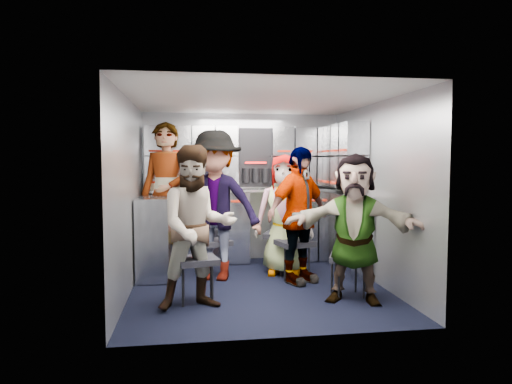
{
  "coord_description": "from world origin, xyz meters",
  "views": [
    {
      "loc": [
        -0.75,
        -5.03,
        1.44
      ],
      "look_at": [
        0.03,
        0.35,
        1.05
      ],
      "focal_mm": 32.0,
      "sensor_mm": 36.0,
      "label": 1
    }
  ],
  "objects": [
    {
      "name": "attendant_arc_b",
      "position": [
        -0.46,
        0.42,
        0.89
      ],
      "size": [
        1.31,
        1.01,
        1.79
      ],
      "primitive_type": "imported",
      "rotation": [
        0.0,
        0.0,
        -0.34
      ],
      "color": "black",
      "rests_on": "ground"
    },
    {
      "name": "attendant_arc_d",
      "position": [
        0.5,
        0.11,
        0.8
      ],
      "size": [
        0.99,
        0.83,
        1.59
      ],
      "primitive_type": "imported",
      "rotation": [
        0.0,
        0.0,
        0.58
      ],
      "color": "black",
      "rests_on": "ground"
    },
    {
      "name": "jump_seat_mid_left",
      "position": [
        -0.46,
        0.6,
        0.39
      ],
      "size": [
        0.48,
        0.47,
        0.44
      ],
      "rotation": [
        0.0,
        0.0,
        0.38
      ],
      "color": "black",
      "rests_on": "ground"
    },
    {
      "name": "cart_bank_left",
      "position": [
        -1.19,
        0.56,
        0.49
      ],
      "size": [
        0.38,
        0.76,
        0.99
      ],
      "primitive_type": "cube",
      "color": "gray",
      "rests_on": "ground"
    },
    {
      "name": "coffee_niche",
      "position": [
        0.18,
        1.41,
        1.47
      ],
      "size": [
        0.46,
        0.16,
        0.84
      ],
      "primitive_type": null,
      "color": "black",
      "rests_on": "wall_back"
    },
    {
      "name": "wall_back",
      "position": [
        0.0,
        1.5,
        1.05
      ],
      "size": [
        2.8,
        0.04,
        2.1
      ],
      "primitive_type": "cube",
      "color": "#989DA6",
      "rests_on": "ground"
    },
    {
      "name": "jump_seat_mid_right",
      "position": [
        0.5,
        0.29,
        0.41
      ],
      "size": [
        0.48,
        0.47,
        0.47
      ],
      "rotation": [
        0.0,
        0.0,
        0.28
      ],
      "color": "black",
      "rests_on": "ground"
    },
    {
      "name": "cup_right",
      "position": [
        0.74,
        1.23,
        1.08
      ],
      "size": [
        0.09,
        0.09,
        0.11
      ],
      "primitive_type": "cylinder",
      "color": "tan",
      "rests_on": "counter"
    },
    {
      "name": "ceiling",
      "position": [
        0.0,
        0.0,
        2.1
      ],
      "size": [
        2.8,
        3.0,
        0.02
      ],
      "primitive_type": "cube",
      "color": "silver",
      "rests_on": "wall_back"
    },
    {
      "name": "wall_left",
      "position": [
        -1.4,
        0.0,
        1.05
      ],
      "size": [
        0.04,
        3.0,
        2.1
      ],
      "primitive_type": "cube",
      "color": "#989DA6",
      "rests_on": "ground"
    },
    {
      "name": "counter",
      "position": [
        0.0,
        1.29,
        1.01
      ],
      "size": [
        2.68,
        0.42,
        0.03
      ],
      "primitive_type": "cube",
      "color": "silver",
      "rests_on": "cart_bank_back"
    },
    {
      "name": "locker_bank_right",
      "position": [
        1.25,
        0.7,
        1.49
      ],
      "size": [
        0.28,
        1.0,
        0.82
      ],
      "primitive_type": "cube",
      "color": "gray",
      "rests_on": "wall_right"
    },
    {
      "name": "wall_right",
      "position": [
        1.4,
        0.0,
        1.05
      ],
      "size": [
        0.04,
        3.0,
        2.1
      ],
      "primitive_type": "cube",
      "color": "#989DA6",
      "rests_on": "ground"
    },
    {
      "name": "jump_seat_near_right",
      "position": [
        0.89,
        -0.48,
        0.38
      ],
      "size": [
        0.47,
        0.46,
        0.43
      ],
      "rotation": [
        0.0,
        0.0,
        -0.39
      ],
      "color": "black",
      "rests_on": "ground"
    },
    {
      "name": "floor",
      "position": [
        0.0,
        0.0,
        0.0
      ],
      "size": [
        3.0,
        3.0,
        0.0
      ],
      "primitive_type": "plane",
      "color": "black",
      "rests_on": "ground"
    },
    {
      "name": "locker_bank_back",
      "position": [
        0.0,
        1.35,
        1.49
      ],
      "size": [
        2.68,
        0.28,
        0.82
      ],
      "primitive_type": "cube",
      "color": "gray",
      "rests_on": "wall_back"
    },
    {
      "name": "right_cabinet",
      "position": [
        1.25,
        0.6,
        0.5
      ],
      "size": [
        0.28,
        1.2,
        1.0
      ],
      "primitive_type": "cube",
      "color": "gray",
      "rests_on": "ground"
    },
    {
      "name": "attendant_standing",
      "position": [
        -1.05,
        0.95,
        0.96
      ],
      "size": [
        0.82,
        0.68,
        1.93
      ],
      "primitive_type": "imported",
      "rotation": [
        0.0,
        0.0,
        -0.36
      ],
      "color": "black",
      "rests_on": "ground"
    },
    {
      "name": "bottle_left",
      "position": [
        -0.11,
        1.24,
        1.15
      ],
      "size": [
        0.07,
        0.07,
        0.24
      ],
      "primitive_type": "cylinder",
      "color": "white",
      "rests_on": "counter"
    },
    {
      "name": "bottle_right",
      "position": [
        0.69,
        1.24,
        1.16
      ],
      "size": [
        0.06,
        0.06,
        0.27
      ],
      "primitive_type": "cylinder",
      "color": "white",
      "rests_on": "counter"
    },
    {
      "name": "jump_seat_center",
      "position": [
        0.43,
        0.73,
        0.44
      ],
      "size": [
        0.54,
        0.52,
        0.5
      ],
      "rotation": [
        0.0,
        0.0,
        -0.39
      ],
      "color": "black",
      "rests_on": "ground"
    },
    {
      "name": "attendant_arc_c",
      "position": [
        0.43,
        0.55,
        0.75
      ],
      "size": [
        0.85,
        0.68,
        1.51
      ],
      "primitive_type": "imported",
      "rotation": [
        0.0,
        0.0,
        -0.31
      ],
      "color": "black",
      "rests_on": "ground"
    },
    {
      "name": "attendant_arc_e",
      "position": [
        0.89,
        -0.66,
        0.75
      ],
      "size": [
        1.46,
        0.96,
        1.51
      ],
      "primitive_type": "imported",
      "rotation": [
        0.0,
        0.0,
        -0.4
      ],
      "color": "black",
      "rests_on": "ground"
    },
    {
      "name": "red_latch_strip",
      "position": [
        0.0,
        1.09,
        0.88
      ],
      "size": [
        2.6,
        0.02,
        0.03
      ],
      "primitive_type": "cube",
      "color": "#B61D0A",
      "rests_on": "cart_bank_back"
    },
    {
      "name": "bottle_mid",
      "position": [
        -0.24,
        1.24,
        1.15
      ],
      "size": [
        0.07,
        0.07,
        0.24
      ],
      "primitive_type": "cylinder",
      "color": "white",
      "rests_on": "counter"
    },
    {
      "name": "attendant_arc_a",
      "position": [
        -0.68,
        -0.65,
        0.79
      ],
      "size": [
        0.86,
        0.73,
        1.58
      ],
      "primitive_type": "imported",
      "rotation": [
        0.0,
        0.0,
        0.18
      ],
      "color": "black",
      "rests_on": "ground"
    },
    {
      "name": "cart_bank_back",
      "position": [
        0.0,
        1.29,
        0.49
      ],
      "size": [
        2.68,
        0.38,
        0.99
      ],
      "primitive_type": "cube",
      "color": "gray",
      "rests_on": "ground"
    },
    {
      "name": "cup_left",
      "position": [
        -1.23,
        1.23,
        1.08
      ],
      "size": [
        0.09,
        0.09,
        0.1
      ],
      "primitive_type": "cylinder",
      "color": "tan",
      "rests_on": "counter"
    },
    {
      "name": "jump_seat_near_left",
      "position": [
        -0.68,
        -0.47,
        0.41
      ],
      "size": [
        0.45,
        0.44,
        0.46
      ],
      "rotation": [
        0.0,
        0.0,
        0.19
      ],
      "color": "black",
      "rests_on": "ground"
    }
  ]
}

